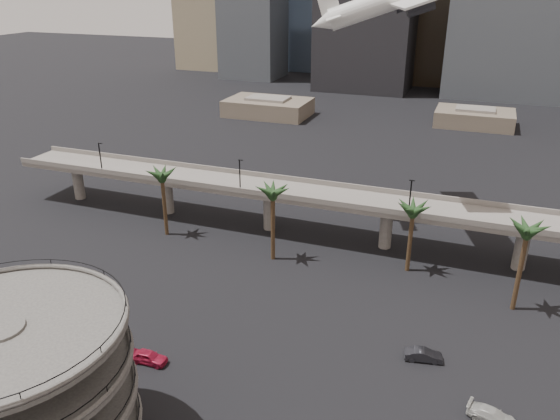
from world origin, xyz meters
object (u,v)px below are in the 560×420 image
at_px(parking_ramp, 12,385).
at_px(overpass, 326,201).
at_px(car_a, 149,357).
at_px(car_c, 492,416).
at_px(car_b, 423,355).

relative_size(parking_ramp, overpass, 0.17).
bearing_deg(parking_ramp, car_a, 82.38).
distance_m(car_a, car_c, 40.45).
bearing_deg(car_a, car_c, -85.91).
distance_m(parking_ramp, car_b, 46.26).
xyz_separation_m(car_a, car_b, (31.97, 12.42, -0.04)).
height_order(overpass, car_c, overpass).
distance_m(overpass, car_b, 36.79).
bearing_deg(overpass, car_a, -104.37).
height_order(car_a, car_b, car_a).
bearing_deg(car_b, car_a, 99.92).
xyz_separation_m(parking_ramp, car_a, (2.31, 17.29, -9.01)).
bearing_deg(overpass, car_b, -53.99).
xyz_separation_m(overpass, car_b, (21.28, -29.28, -6.56)).
relative_size(car_a, car_b, 1.02).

